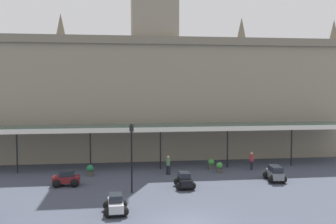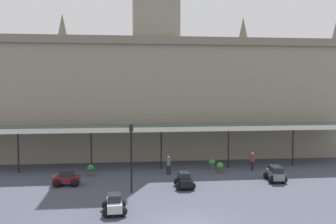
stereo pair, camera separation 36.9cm
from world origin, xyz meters
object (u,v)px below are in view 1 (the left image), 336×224
pedestrian_beside_cars (251,160)px  planter_by_canopy (219,167)px  car_maroon_sedan (66,180)px  victorian_lamppost (132,150)px  pedestrian_near_entrance (168,164)px  car_silver_sedan (116,205)px  car_grey_estate (275,174)px  planter_near_kerb (90,170)px  car_black_sedan (185,181)px  planter_forecourt_centre (211,164)px

pedestrian_beside_cars → planter_by_canopy: pedestrian_beside_cars is taller
car_maroon_sedan → victorian_lamppost: 6.20m
car_maroon_sedan → pedestrian_near_entrance: (8.34, 2.74, 0.41)m
car_silver_sedan → planter_by_canopy: bearing=47.0°
car_grey_estate → planter_near_kerb: 15.58m
planter_by_canopy → victorian_lamppost: bearing=-145.9°
pedestrian_near_entrance → victorian_lamppost: victorian_lamppost is taller
car_silver_sedan → car_black_sedan: bearing=45.4°
car_silver_sedan → car_black_sedan: same height
car_silver_sedan → car_maroon_sedan: bearing=119.2°
car_black_sedan → planter_near_kerb: size_ratio=2.15×
car_black_sedan → planter_forecourt_centre: size_ratio=2.15×
victorian_lamppost → planter_forecourt_centre: victorian_lamppost is taller
pedestrian_beside_cars → car_grey_estate: bearing=-83.3°
car_silver_sedan → pedestrian_near_entrance: (4.47, 9.67, 0.41)m
car_silver_sedan → planter_by_canopy: (9.11, 9.78, -0.01)m
car_maroon_sedan → planter_forecourt_centre: size_ratio=2.14×
victorian_lamppost → planter_near_kerb: bearing=121.1°
car_silver_sedan → victorian_lamppost: size_ratio=0.41×
car_silver_sedan → planter_by_canopy: size_ratio=2.19×
car_silver_sedan → car_maroon_sedan: same height
car_maroon_sedan → planter_near_kerb: size_ratio=2.14×
car_silver_sedan → pedestrian_beside_cars: 16.22m
car_black_sedan → victorian_lamppost: bearing=-168.1°
car_grey_estate → victorian_lamppost: bearing=-170.5°
car_silver_sedan → car_maroon_sedan: size_ratio=1.02×
planter_by_canopy → car_black_sedan: bearing=-130.9°
planter_forecourt_centre → planter_by_canopy: bearing=-76.1°
car_maroon_sedan → pedestrian_beside_cars: 16.61m
car_silver_sedan → pedestrian_near_entrance: 10.66m
car_grey_estate → pedestrian_near_entrance: 9.01m
car_black_sedan → planter_near_kerb: car_black_sedan is taller
car_black_sedan → pedestrian_near_entrance: (-0.70, 4.43, 0.41)m
car_grey_estate → car_silver_sedan: size_ratio=1.11×
car_grey_estate → car_silver_sedan: bearing=-153.7°
pedestrian_near_entrance → pedestrian_beside_cars: bearing=6.1°
planter_forecourt_centre → planter_near_kerb: size_ratio=1.00×
pedestrian_beside_cars → planter_near_kerb: size_ratio=1.74×
car_silver_sedan → victorian_lamppost: 5.24m
car_black_sedan → car_maroon_sedan: bearing=169.4°
car_silver_sedan → car_black_sedan: 7.35m
car_maroon_sedan → car_black_sedan: 9.19m
victorian_lamppost → car_maroon_sedan: bearing=153.0°
car_black_sedan → planter_near_kerb: (-7.46, 4.81, -0.01)m
car_maroon_sedan → pedestrian_beside_cars: size_ratio=1.23×
car_grey_estate → victorian_lamppost: (-11.71, -1.96, 2.58)m
car_silver_sedan → car_black_sedan: size_ratio=1.02×
car_silver_sedan → planter_by_canopy: car_silver_sedan is taller
car_silver_sedan → pedestrian_near_entrance: bearing=65.2°
car_black_sedan → pedestrian_beside_cars: pedestrian_beside_cars is taller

